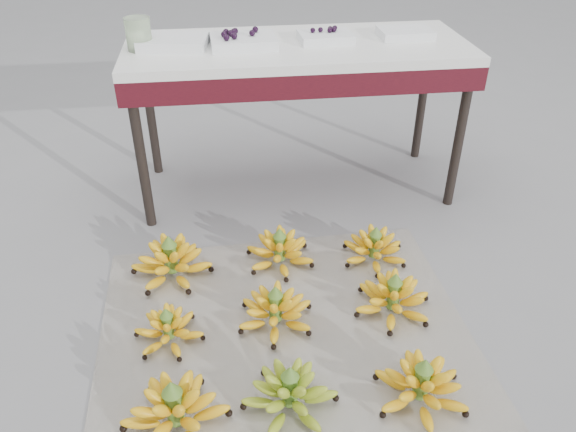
{
  "coord_description": "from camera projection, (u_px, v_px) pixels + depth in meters",
  "views": [
    {
      "loc": [
        -0.19,
        -1.43,
        1.39
      ],
      "look_at": [
        0.02,
        0.22,
        0.29
      ],
      "focal_mm": 35.0,
      "sensor_mm": 36.0,
      "label": 1
    }
  ],
  "objects": [
    {
      "name": "ground",
      "position": [
        290.0,
        321.0,
        1.97
      ],
      "size": [
        60.0,
        60.0,
        0.0
      ],
      "primitive_type": "plane",
      "color": "gray",
      "rests_on": "ground"
    },
    {
      "name": "newspaper_mat",
      "position": [
        285.0,
        331.0,
        1.93
      ],
      "size": [
        1.28,
        1.09,
        0.01
      ],
      "primitive_type": "cube",
      "rotation": [
        0.0,
        0.0,
        0.03
      ],
      "color": "silver",
      "rests_on": "ground"
    },
    {
      "name": "bunch_front_left",
      "position": [
        175.0,
        411.0,
        1.57
      ],
      "size": [
        0.35,
        0.35,
        0.18
      ],
      "rotation": [
        0.0,
        0.0,
        -0.17
      ],
      "color": "yellow",
      "rests_on": "newspaper_mat"
    },
    {
      "name": "bunch_front_center",
      "position": [
        290.0,
        394.0,
        1.63
      ],
      "size": [
        0.36,
        0.36,
        0.17
      ],
      "rotation": [
        0.0,
        0.0,
        -0.38
      ],
      "color": "olive",
      "rests_on": "newspaper_mat"
    },
    {
      "name": "bunch_front_right",
      "position": [
        421.0,
        386.0,
        1.65
      ],
      "size": [
        0.35,
        0.35,
        0.17
      ],
      "rotation": [
        0.0,
        0.0,
        0.27
      ],
      "color": "yellow",
      "rests_on": "newspaper_mat"
    },
    {
      "name": "bunch_mid_left",
      "position": [
        168.0,
        329.0,
        1.86
      ],
      "size": [
        0.3,
        0.3,
        0.14
      ],
      "rotation": [
        0.0,
        0.0,
        0.38
      ],
      "color": "yellow",
      "rests_on": "newspaper_mat"
    },
    {
      "name": "bunch_mid_center",
      "position": [
        276.0,
        311.0,
        1.93
      ],
      "size": [
        0.32,
        0.32,
        0.17
      ],
      "rotation": [
        0.0,
        0.0,
        0.19
      ],
      "color": "yellow",
      "rests_on": "newspaper_mat"
    },
    {
      "name": "bunch_mid_right",
      "position": [
        393.0,
        298.0,
        1.98
      ],
      "size": [
        0.29,
        0.29,
        0.17
      ],
      "rotation": [
        0.0,
        0.0,
        -0.04
      ],
      "color": "yellow",
      "rests_on": "newspaper_mat"
    },
    {
      "name": "bunch_back_left",
      "position": [
        171.0,
        262.0,
        2.14
      ],
      "size": [
        0.4,
        0.4,
        0.18
      ],
      "rotation": [
        0.0,
        0.0,
        -0.4
      ],
      "color": "yellow",
      "rests_on": "newspaper_mat"
    },
    {
      "name": "bunch_back_center",
      "position": [
        280.0,
        251.0,
        2.21
      ],
      "size": [
        0.31,
        0.31,
        0.17
      ],
      "rotation": [
        0.0,
        0.0,
        0.17
      ],
      "color": "yellow",
      "rests_on": "newspaper_mat"
    },
    {
      "name": "bunch_back_right",
      "position": [
        374.0,
        248.0,
        2.23
      ],
      "size": [
        0.31,
        0.31,
        0.16
      ],
      "rotation": [
        0.0,
        0.0,
        0.23
      ],
      "color": "yellow",
      "rests_on": "newspaper_mat"
    },
    {
      "name": "vendor_table",
      "position": [
        297.0,
        62.0,
        2.42
      ],
      "size": [
        1.46,
        0.58,
        0.7
      ],
      "color": "black",
      "rests_on": "ground"
    },
    {
      "name": "tray_far_left",
      "position": [
        174.0,
        42.0,
        2.31
      ],
      "size": [
        0.3,
        0.24,
        0.04
      ],
      "color": "white",
      "rests_on": "vendor_table"
    },
    {
      "name": "tray_left",
      "position": [
        243.0,
        41.0,
        2.32
      ],
      "size": [
        0.28,
        0.2,
        0.07
      ],
      "color": "white",
      "rests_on": "vendor_table"
    },
    {
      "name": "tray_right",
      "position": [
        326.0,
        37.0,
        2.39
      ],
      "size": [
        0.23,
        0.17,
        0.06
      ],
      "color": "white",
      "rests_on": "vendor_table"
    },
    {
      "name": "tray_far_right",
      "position": [
        405.0,
        33.0,
        2.44
      ],
      "size": [
        0.23,
        0.17,
        0.04
      ],
      "color": "white",
      "rests_on": "vendor_table"
    },
    {
      "name": "glass_jar",
      "position": [
        139.0,
        34.0,
        2.26
      ],
      "size": [
        0.13,
        0.13,
        0.13
      ],
      "primitive_type": "cylinder",
      "rotation": [
        0.0,
        0.0,
        0.25
      ],
      "color": "#D7F5C3",
      "rests_on": "vendor_table"
    }
  ]
}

